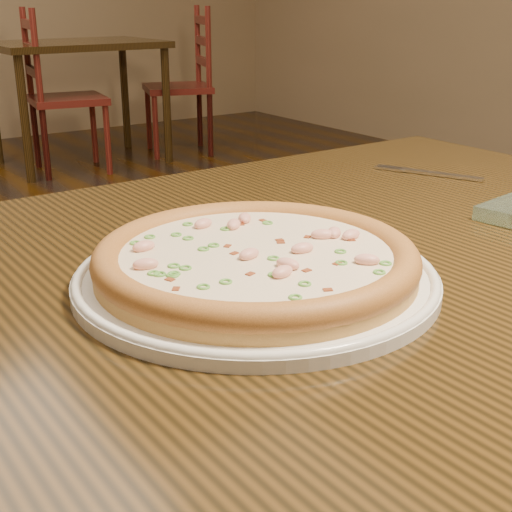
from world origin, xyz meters
TOP-DOWN VIEW (x-y plane):
  - hero_table at (0.15, -0.34)m, footprint 1.20×0.80m
  - plate at (0.03, -0.39)m, footprint 0.36×0.36m
  - pizza at (0.03, -0.39)m, footprint 0.32×0.32m
  - fork at (0.52, -0.19)m, footprint 0.09×0.17m
  - bg_table_right at (1.36, 3.39)m, footprint 1.00×0.70m
  - chair_c at (1.17, 3.23)m, footprint 0.49×0.49m
  - chair_d at (2.08, 3.30)m, footprint 0.54×0.54m

SIDE VIEW (x-z plane):
  - chair_c at x=1.17m, z-range -0.04..0.91m
  - chair_d at x=2.08m, z-range -0.04..0.91m
  - hero_table at x=0.15m, z-range 0.28..1.03m
  - bg_table_right at x=1.36m, z-range 0.28..1.03m
  - fork at x=0.52m, z-range 0.75..0.75m
  - plate at x=0.03m, z-range 0.75..0.77m
  - pizza at x=0.03m, z-range 0.76..0.79m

